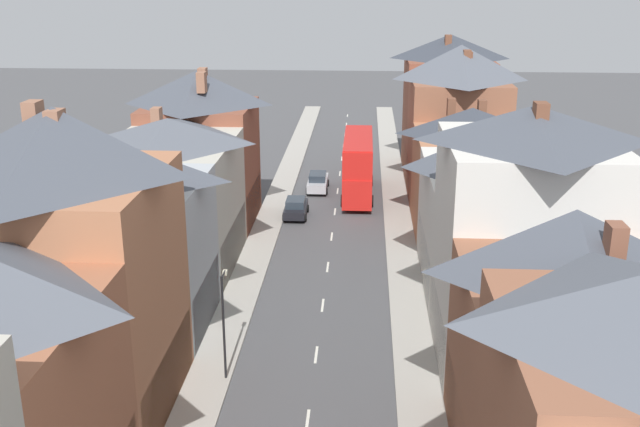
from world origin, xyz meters
TOP-DOWN VIEW (x-y plane):
  - pavement_left at (-5.10, 38.00)m, footprint 2.20×104.00m
  - pavement_right at (5.10, 38.00)m, footprint 2.20×104.00m
  - centre_line_dashes at (0.00, 36.00)m, footprint 0.14×97.80m
  - terrace_row_left at (-10.19, 14.54)m, footprint 8.00×54.28m
  - terrace_row_right at (10.19, 23.65)m, footprint 8.00×73.57m
  - double_decker_bus_lead at (1.79, 46.51)m, footprint 2.74×10.80m
  - car_near_silver at (-1.80, 48.06)m, footprint 1.90×4.54m
  - car_parked_left_a at (-3.10, 40.46)m, footprint 1.90×4.01m
  - street_lamp at (-4.25, 15.37)m, footprint 0.20×1.12m

SIDE VIEW (x-z plane):
  - centre_line_dashes at x=0.00m, z-range 0.00..0.01m
  - pavement_left at x=-5.10m, z-range 0.00..0.14m
  - pavement_right at x=5.10m, z-range 0.00..0.14m
  - car_parked_left_a at x=-3.10m, z-range 0.01..1.58m
  - car_near_silver at x=-1.80m, z-range 0.01..1.67m
  - double_decker_bus_lead at x=1.79m, z-range 0.17..5.47m
  - street_lamp at x=-4.25m, z-range 0.49..5.99m
  - terrace_row_right at x=10.19m, z-range -0.85..12.56m
  - terrace_row_left at x=-10.19m, z-range -0.96..13.08m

